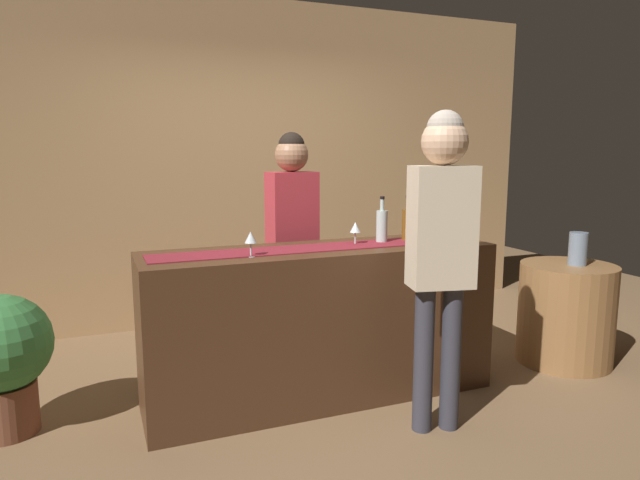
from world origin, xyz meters
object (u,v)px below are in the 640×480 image
Objects in this scene: wine_bottle_amber at (407,224)px; round_side_table at (566,313)px; potted_plant_tall at (1,355)px; wine_bottle_clear at (382,225)px; bartender at (292,224)px; vase_on_side_table at (578,249)px; customer_sipping at (441,236)px; wine_glass_near_customer at (355,228)px; wine_glass_mid_counter at (251,238)px.

round_side_table is (1.27, -0.18, -0.71)m from wine_bottle_amber.
wine_bottle_clear is at bearing -4.08° from potted_plant_tall.
bartender is at bearing 129.12° from wine_bottle_clear.
customer_sipping is at bearing -162.30° from vase_on_side_table.
vase_on_side_table is (1.93, -0.75, -0.18)m from bartender.
potted_plant_tall is (-2.26, 0.16, -0.62)m from wine_bottle_clear.
wine_glass_near_customer reaches higher than vase_on_side_table.
customer_sipping is at bearing -106.38° from wine_bottle_amber.
wine_bottle_clear is 2.10× the size of wine_glass_mid_counter.
wine_glass_mid_counter reaches higher than round_side_table.
wine_bottle_amber reaches higher than wine_glass_near_customer.
bartender reaches higher than wine_bottle_clear.
round_side_table is at bearing 154.53° from bartender.
wine_glass_mid_counter is 0.08× the size of customer_sipping.
vase_on_side_table is at bearing -6.81° from wine_glass_near_customer.
wine_glass_mid_counter is 0.09× the size of bartender.
bartender is (0.49, 0.70, -0.03)m from wine_glass_mid_counter.
wine_bottle_clear is 1.26× the size of vase_on_side_table.
wine_bottle_amber is 1.26× the size of vase_on_side_table.
wine_glass_near_customer is at bearing -4.75° from potted_plant_tall.
wine_glass_mid_counter is 2.49m from round_side_table.
customer_sipping reaches higher than potted_plant_tall.
wine_bottle_clear reaches higher than vase_on_side_table.
wine_glass_near_customer is at bearing 173.19° from vase_on_side_table.
vase_on_side_table is at bearing -42.63° from round_side_table.
customer_sipping is 7.39× the size of vase_on_side_table.
potted_plant_tall is at bearing 174.78° from round_side_table.
wine_glass_mid_counter is 2.43m from vase_on_side_table.
wine_bottle_amber is 2.53m from potted_plant_tall.
wine_bottle_amber is at bearing 171.99° from round_side_table.
bartender is 2.13m from round_side_table.
potted_plant_tall is (-1.33, 0.33, -0.62)m from wine_glass_mid_counter.
customer_sipping is at bearing -90.89° from wine_bottle_clear.
potted_plant_tall is (-2.24, 0.85, -0.65)m from customer_sipping.
wine_bottle_amber reaches higher than round_side_table.
customer_sipping reaches higher than bartender.
wine_glass_near_customer is at bearing 108.73° from bartender.
round_side_table is at bearing -6.98° from wine_bottle_clear.
wine_bottle_clear is at bearing 102.02° from customer_sipping.
bartender is 1.95m from potted_plant_tall.
customer_sipping reaches higher than wine_glass_near_customer.
bartender reaches higher than wine_glass_mid_counter.
wine_glass_near_customer is 0.71m from customer_sipping.
wine_bottle_clear reaches higher than potted_plant_tall.
potted_plant_tall is (-3.75, 0.37, -0.40)m from vase_on_side_table.
wine_bottle_clear is 0.94m from wine_glass_mid_counter.
bartender is at bearing 54.81° from wine_glass_mid_counter.
round_side_table is at bearing -5.22° from potted_plant_tall.
wine_bottle_clear is 0.20m from wine_glass_near_customer.
wine_bottle_amber is at bearing 86.53° from customer_sipping.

